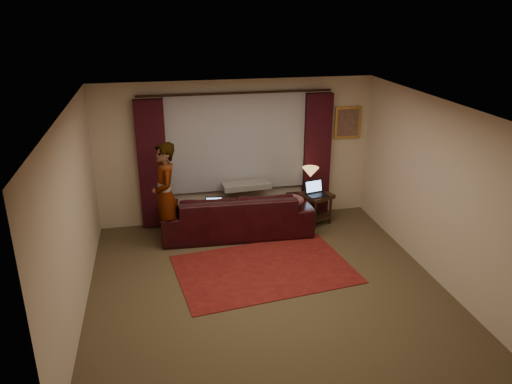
% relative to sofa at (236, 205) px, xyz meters
% --- Properties ---
extents(floor, '(5.00, 5.00, 0.01)m').
position_rel_sofa_xyz_m(floor, '(0.12, -1.86, -0.53)').
color(floor, brown).
rests_on(floor, ground).
extents(ceiling, '(5.00, 5.00, 0.02)m').
position_rel_sofa_xyz_m(ceiling, '(0.12, -1.86, 2.08)').
color(ceiling, silver).
rests_on(ceiling, ground).
extents(wall_back, '(5.00, 0.02, 2.60)m').
position_rel_sofa_xyz_m(wall_back, '(0.12, 0.64, 0.78)').
color(wall_back, beige).
rests_on(wall_back, ground).
extents(wall_front, '(5.00, 0.02, 2.60)m').
position_rel_sofa_xyz_m(wall_front, '(0.12, -4.36, 0.78)').
color(wall_front, beige).
rests_on(wall_front, ground).
extents(wall_left, '(0.02, 5.00, 2.60)m').
position_rel_sofa_xyz_m(wall_left, '(-2.38, -1.86, 0.78)').
color(wall_left, beige).
rests_on(wall_left, ground).
extents(wall_right, '(0.02, 5.00, 2.60)m').
position_rel_sofa_xyz_m(wall_right, '(2.62, -1.86, 0.78)').
color(wall_right, beige).
rests_on(wall_right, ground).
extents(sheer_curtain, '(2.50, 0.05, 1.80)m').
position_rel_sofa_xyz_m(sheer_curtain, '(0.12, 0.58, 0.98)').
color(sheer_curtain, '#A2A2AA').
rests_on(sheer_curtain, wall_back).
extents(drape_left, '(0.50, 0.14, 2.30)m').
position_rel_sofa_xyz_m(drape_left, '(-1.38, 0.53, 0.66)').
color(drape_left, '#340C14').
rests_on(drape_left, floor).
extents(drape_right, '(0.50, 0.14, 2.30)m').
position_rel_sofa_xyz_m(drape_right, '(1.62, 0.53, 0.66)').
color(drape_right, '#340C14').
rests_on(drape_right, floor).
extents(curtain_rod, '(0.04, 0.04, 3.40)m').
position_rel_sofa_xyz_m(curtain_rod, '(0.12, 0.53, 1.86)').
color(curtain_rod, black).
rests_on(curtain_rod, wall_back).
extents(picture_frame, '(0.50, 0.04, 0.60)m').
position_rel_sofa_xyz_m(picture_frame, '(2.22, 0.61, 1.23)').
color(picture_frame, '#BE8D3D').
rests_on(picture_frame, wall_back).
extents(sofa, '(2.64, 1.23, 1.05)m').
position_rel_sofa_xyz_m(sofa, '(0.00, 0.00, 0.00)').
color(sofa, black).
rests_on(sofa, floor).
extents(throw_blanket, '(0.88, 0.40, 0.10)m').
position_rel_sofa_xyz_m(throw_blanket, '(0.23, 0.29, 0.52)').
color(throw_blanket, gray).
rests_on(throw_blanket, sofa).
extents(clothing_pile, '(0.48, 0.38, 0.20)m').
position_rel_sofa_xyz_m(clothing_pile, '(0.92, -0.24, 0.10)').
color(clothing_pile, brown).
rests_on(clothing_pile, sofa).
extents(laptop_sofa, '(0.33, 0.36, 0.21)m').
position_rel_sofa_xyz_m(laptop_sofa, '(-0.41, -0.20, 0.11)').
color(laptop_sofa, black).
rests_on(laptop_sofa, sofa).
extents(area_rug, '(2.82, 2.07, 0.01)m').
position_rel_sofa_xyz_m(area_rug, '(0.19, -1.39, -0.52)').
color(area_rug, maroon).
rests_on(area_rug, floor).
extents(end_table, '(0.66, 0.66, 0.57)m').
position_rel_sofa_xyz_m(end_table, '(1.50, 0.12, -0.24)').
color(end_table, black).
rests_on(end_table, floor).
extents(tiffany_lamp, '(0.42, 0.42, 0.48)m').
position_rel_sofa_xyz_m(tiffany_lamp, '(1.41, 0.22, 0.29)').
color(tiffany_lamp, olive).
rests_on(tiffany_lamp, end_table).
extents(laptop_table, '(0.43, 0.46, 0.26)m').
position_rel_sofa_xyz_m(laptop_table, '(1.49, 0.03, 0.18)').
color(laptop_table, black).
rests_on(laptop_table, end_table).
extents(person, '(0.58, 0.58, 1.77)m').
position_rel_sofa_xyz_m(person, '(-1.21, -0.22, 0.36)').
color(person, gray).
rests_on(person, floor).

